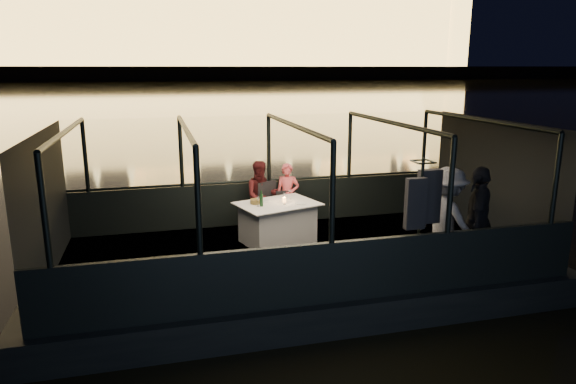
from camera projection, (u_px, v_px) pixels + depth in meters
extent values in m
plane|color=black|center=(167.00, 91.00, 84.53)|extent=(500.00, 500.00, 0.00)
cube|color=black|center=(294.00, 280.00, 9.30)|extent=(8.60, 4.40, 1.00)
cube|color=black|center=(294.00, 255.00, 9.19)|extent=(8.00, 4.00, 0.04)
cube|color=black|center=(269.00, 202.00, 10.96)|extent=(8.00, 0.08, 0.90)
cube|color=black|center=(331.00, 273.00, 7.20)|extent=(8.00, 0.08, 0.90)
cube|color=#423D33|center=(157.00, 74.00, 206.55)|extent=(400.00, 140.00, 6.00)
cube|color=white|center=(278.00, 223.00, 9.74)|extent=(1.69, 1.43, 0.77)
cube|color=black|center=(269.00, 210.00, 10.35)|extent=(0.61, 0.61, 0.99)
cube|color=black|center=(287.00, 210.00, 10.37)|extent=(0.38, 0.38, 0.79)
imported|color=#DD5055|center=(287.00, 192.00, 10.55)|extent=(0.57, 0.48, 1.35)
imported|color=#431214|center=(261.00, 194.00, 10.39)|extent=(0.69, 0.54, 1.43)
imported|color=silver|center=(446.00, 221.00, 8.24)|extent=(0.99, 1.27, 1.73)
imported|color=black|center=(477.00, 221.00, 8.22)|extent=(0.97, 1.08, 1.76)
cylinder|color=#123316|center=(261.00, 198.00, 9.40)|extent=(0.07, 0.07, 0.29)
cylinder|color=brown|center=(256.00, 202.00, 9.61)|extent=(0.29, 0.29, 0.09)
cylinder|color=#FF9A3F|center=(284.00, 200.00, 9.73)|extent=(0.08, 0.08, 0.09)
cylinder|color=white|center=(301.00, 203.00, 9.61)|extent=(0.24, 0.24, 0.01)
cylinder|color=silver|center=(264.00, 201.00, 9.79)|extent=(0.27, 0.27, 0.01)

